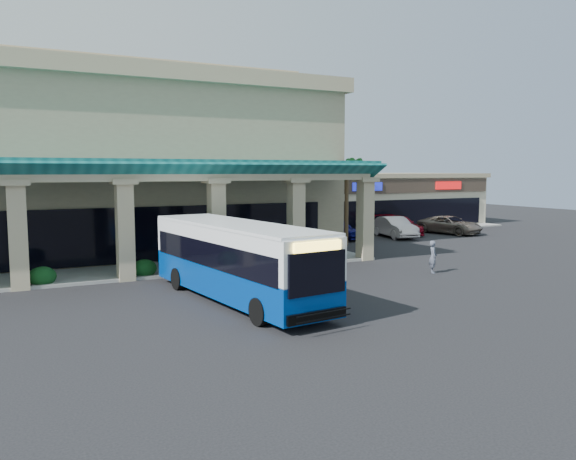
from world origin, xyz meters
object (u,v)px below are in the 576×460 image
transit_bus (237,262)px  car_gray (450,225)px  car_white (395,227)px  car_red (399,225)px  pedestrian (433,257)px  car_silver (337,229)px

transit_bus → car_gray: 28.25m
car_white → transit_bus: bearing=-133.3°
car_white → car_red: car_white is taller
transit_bus → pedestrian: (11.03, 1.14, -0.72)m
car_gray → car_silver: bearing=159.2°
car_silver → car_red: car_silver is taller
car_silver → car_red: (6.07, 0.40, -0.00)m
car_silver → car_white: bearing=-28.6°
pedestrian → car_gray: (13.37, 13.07, -0.09)m
car_white → car_gray: size_ratio=0.92×
car_silver → car_gray: 10.18m
transit_bus → car_gray: transit_bus is taller
pedestrian → car_white: (7.79, 13.12, -0.02)m
pedestrian → car_gray: bearing=-14.6°
car_white → pedestrian: bearing=-111.1°
pedestrian → car_red: pedestrian is taller
car_red → car_gray: size_ratio=0.99×
transit_bus → car_gray: (24.40, 14.21, -0.81)m
car_silver → pedestrian: bearing=-118.2°
transit_bus → car_red: bearing=31.0°
car_white → car_gray: car_white is taller
car_red → car_gray: bearing=-13.4°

